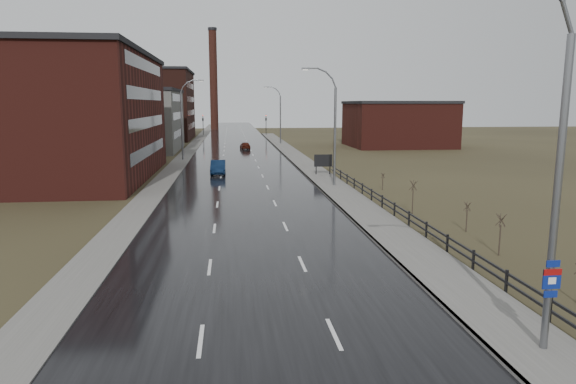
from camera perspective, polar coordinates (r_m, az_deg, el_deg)
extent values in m
cube|color=black|center=(72.95, -5.45, 3.47)|extent=(14.00, 300.00, 0.06)
cube|color=#595651|center=(49.14, 5.15, 0.49)|extent=(3.20, 180.00, 0.18)
cube|color=slate|center=(48.86, 3.41, 0.46)|extent=(0.16, 180.00, 0.18)
cube|color=#595651|center=(73.28, -11.88, 3.36)|extent=(2.40, 260.00, 0.12)
cube|color=#471914|center=(60.85, -25.65, 7.43)|extent=(22.00, 28.00, 13.00)
cube|color=black|center=(61.06, -26.12, 13.75)|extent=(22.44, 28.56, 0.50)
cube|color=black|center=(58.40, -15.14, 4.54)|extent=(0.06, 22.40, 1.20)
cube|color=black|center=(58.22, -15.27, 7.48)|extent=(0.06, 22.40, 1.20)
cube|color=black|center=(58.20, -15.41, 10.43)|extent=(0.06, 22.40, 1.20)
cube|color=black|center=(58.33, -15.54, 13.38)|extent=(0.06, 22.40, 1.20)
cube|color=slate|center=(92.11, -17.07, 7.49)|extent=(16.00, 20.00, 10.00)
cube|color=black|center=(92.09, -17.24, 10.75)|extent=(16.32, 20.40, 0.50)
cube|color=black|center=(91.08, -12.04, 6.42)|extent=(0.06, 16.00, 1.20)
cube|color=black|center=(90.96, -12.11, 8.31)|extent=(0.06, 16.00, 1.20)
cube|color=black|center=(90.95, -12.18, 10.20)|extent=(0.06, 16.00, 1.20)
cube|color=#331611|center=(122.47, -16.88, 9.13)|extent=(26.00, 24.00, 15.00)
cube|color=black|center=(122.69, -17.07, 12.75)|extent=(26.52, 24.48, 0.50)
cube|color=black|center=(120.94, -10.67, 7.24)|extent=(0.06, 19.20, 1.20)
cube|color=black|center=(120.85, -10.72, 8.67)|extent=(0.06, 19.20, 1.20)
cube|color=black|center=(120.84, -10.76, 10.09)|extent=(0.06, 19.20, 1.20)
cube|color=black|center=(120.90, -10.81, 11.51)|extent=(0.06, 19.20, 1.20)
cube|color=#471914|center=(99.69, 12.11, 7.27)|extent=(18.00, 16.00, 8.00)
cube|color=black|center=(99.61, 12.20, 9.71)|extent=(18.36, 16.32, 0.50)
cylinder|color=#331611|center=(162.73, -8.28, 12.15)|extent=(2.40, 2.40, 30.00)
cylinder|color=black|center=(164.11, -8.41, 17.49)|extent=(2.70, 2.70, 0.80)
cylinder|color=slate|center=(17.85, 27.66, -0.97)|extent=(0.24, 0.24, 10.00)
cylinder|color=slate|center=(17.67, 28.58, 16.70)|extent=(0.57, 0.14, 1.12)
cube|color=navy|center=(18.18, 27.38, -7.09)|extent=(0.45, 0.04, 0.22)
cube|color=navy|center=(18.32, 27.26, -8.59)|extent=(0.60, 0.04, 0.65)
cube|color=maroon|center=(18.25, 27.33, -7.91)|extent=(0.60, 0.04, 0.20)
cube|color=navy|center=(18.48, 27.14, -10.07)|extent=(0.45, 0.04, 0.22)
cube|color=silver|center=(18.32, 27.28, -8.76)|extent=(0.26, 0.02, 0.22)
cylinder|color=slate|center=(49.63, 5.23, 6.00)|extent=(0.24, 0.24, 9.50)
cylinder|color=slate|center=(49.53, 5.13, 11.96)|extent=(0.51, 0.14, 0.98)
cylinder|color=slate|center=(49.47, 4.59, 12.80)|extent=(0.81, 0.14, 0.81)
cylinder|color=slate|center=(49.36, 3.76, 13.37)|extent=(0.98, 0.14, 0.51)
cylinder|color=slate|center=(49.24, 2.77, 13.58)|extent=(1.01, 0.14, 0.14)
cube|color=slate|center=(49.13, 1.96, 13.54)|extent=(0.70, 0.28, 0.18)
cube|color=silver|center=(49.12, 1.96, 13.42)|extent=(0.50, 0.20, 0.04)
cylinder|color=slate|center=(74.89, -11.71, 7.10)|extent=(0.24, 0.24, 9.50)
cylinder|color=slate|center=(74.83, -11.72, 11.05)|extent=(0.51, 0.14, 0.98)
cylinder|color=slate|center=(74.81, -11.37, 11.60)|extent=(0.81, 0.14, 0.81)
cylinder|color=slate|center=(74.78, -10.83, 11.99)|extent=(0.98, 0.14, 0.51)
cylinder|color=slate|center=(74.73, -10.17, 12.14)|extent=(1.01, 0.14, 0.14)
cube|color=slate|center=(74.68, -9.63, 12.12)|extent=(0.70, 0.28, 0.18)
cube|color=silver|center=(74.68, -9.63, 12.04)|extent=(0.50, 0.20, 0.04)
cylinder|color=slate|center=(103.04, -0.85, 7.97)|extent=(0.24, 0.24, 9.50)
cylinder|color=slate|center=(102.99, -0.95, 10.84)|extent=(0.51, 0.14, 0.98)
cylinder|color=slate|center=(102.97, -1.22, 11.24)|extent=(0.81, 0.14, 0.81)
cylinder|color=slate|center=(102.92, -1.63, 11.50)|extent=(0.98, 0.14, 0.51)
cylinder|color=slate|center=(102.85, -2.10, 11.59)|extent=(1.01, 0.14, 0.14)
cube|color=slate|center=(102.80, -2.49, 11.56)|extent=(0.70, 0.28, 0.18)
cube|color=silver|center=(102.80, -2.49, 11.51)|extent=(0.50, 0.20, 0.04)
cube|color=black|center=(21.43, 27.08, -11.64)|extent=(0.10, 0.10, 1.10)
cube|color=black|center=(23.82, 23.09, -9.22)|extent=(0.10, 0.10, 1.10)
cube|color=black|center=(26.33, 19.89, -7.22)|extent=(0.10, 0.10, 1.10)
cube|color=black|center=(28.94, 17.27, -5.56)|extent=(0.10, 0.10, 1.10)
cube|color=black|center=(31.61, 15.11, -4.17)|extent=(0.10, 0.10, 1.10)
cube|color=black|center=(34.34, 13.29, -2.99)|extent=(0.10, 0.10, 1.10)
cube|color=black|center=(37.11, 11.74, -1.99)|extent=(0.10, 0.10, 1.10)
cube|color=black|center=(39.92, 10.42, -1.12)|extent=(0.10, 0.10, 1.10)
cube|color=black|center=(42.75, 9.26, -0.37)|extent=(0.10, 0.10, 1.10)
cube|color=black|center=(45.60, 8.26, 0.29)|extent=(0.10, 0.10, 1.10)
cube|color=black|center=(48.47, 7.37, 0.87)|extent=(0.10, 0.10, 1.10)
cube|color=black|center=(51.36, 6.58, 1.39)|extent=(0.10, 0.10, 1.10)
cube|color=black|center=(54.26, 5.87, 1.85)|extent=(0.10, 0.10, 1.10)
cube|color=black|center=(57.17, 5.24, 2.26)|extent=(0.10, 0.10, 1.10)
cube|color=black|center=(33.80, 13.60, -2.51)|extent=(0.08, 53.00, 0.10)
cube|color=black|center=(33.88, 13.57, -3.17)|extent=(0.08, 53.00, 0.10)
cylinder|color=#382D23|center=(29.55, 22.46, -4.97)|extent=(0.08, 0.08, 1.68)
cylinder|color=#382D23|center=(29.33, 22.69, -2.91)|extent=(0.04, 0.57, 0.66)
cylinder|color=#382D23|center=(29.36, 22.58, -2.89)|extent=(0.54, 0.22, 0.67)
cylinder|color=#382D23|center=(29.31, 22.50, -2.90)|extent=(0.32, 0.48, 0.68)
cylinder|color=#382D23|center=(29.26, 22.56, -2.93)|extent=(0.32, 0.48, 0.68)
cylinder|color=#382D23|center=(29.28, 22.67, -2.93)|extent=(0.54, 0.22, 0.67)
cylinder|color=#382D23|center=(34.26, 19.23, -3.04)|extent=(0.08, 0.08, 1.41)
cylinder|color=#382D23|center=(34.10, 19.39, -1.53)|extent=(0.04, 0.48, 0.56)
cylinder|color=#382D23|center=(34.13, 19.30, -1.52)|extent=(0.46, 0.19, 0.57)
cylinder|color=#382D23|center=(34.09, 19.23, -1.53)|extent=(0.28, 0.41, 0.58)
cylinder|color=#382D23|center=(34.04, 19.27, -1.54)|extent=(0.28, 0.41, 0.58)
cylinder|color=#382D23|center=(34.05, 19.37, -1.55)|extent=(0.46, 0.19, 0.57)
cylinder|color=#382D23|center=(38.54, 13.68, -1.06)|extent=(0.08, 0.08, 1.85)
cylinder|color=#382D23|center=(38.36, 13.83, 0.71)|extent=(0.04, 0.62, 0.73)
cylinder|color=#382D23|center=(38.39, 13.75, 0.72)|extent=(0.59, 0.23, 0.74)
cylinder|color=#382D23|center=(38.35, 13.68, 0.71)|extent=(0.35, 0.53, 0.75)
cylinder|color=#382D23|center=(38.30, 13.71, 0.70)|extent=(0.35, 0.53, 0.75)
cylinder|color=#382D23|center=(38.30, 13.80, 0.70)|extent=(0.59, 0.23, 0.74)
cylinder|color=#382D23|center=(48.86, 10.48, 0.91)|extent=(0.08, 0.08, 1.18)
cylinder|color=#382D23|center=(48.76, 10.56, 1.80)|extent=(0.04, 0.41, 0.48)
cylinder|color=#382D23|center=(48.80, 10.51, 1.81)|extent=(0.39, 0.16, 0.48)
cylinder|color=#382D23|center=(48.77, 10.45, 1.81)|extent=(0.24, 0.35, 0.49)
cylinder|color=#382D23|center=(48.71, 10.47, 1.80)|extent=(0.24, 0.35, 0.49)
cylinder|color=#382D23|center=(48.71, 10.54, 1.80)|extent=(0.39, 0.16, 0.48)
cube|color=black|center=(57.54, 3.14, 2.69)|extent=(0.10, 0.10, 1.80)
cube|color=black|center=(57.82, 4.68, 2.71)|extent=(0.10, 0.10, 1.80)
cube|color=silver|center=(57.53, 3.93, 3.51)|extent=(1.96, 0.08, 1.26)
cube|color=black|center=(57.48, 3.94, 3.51)|extent=(2.06, 0.04, 1.36)
cylinder|color=black|center=(132.79, -9.41, 7.32)|extent=(0.16, 0.16, 5.20)
imported|color=black|center=(132.72, -9.44, 8.25)|extent=(0.58, 2.73, 1.10)
sphere|color=#FF190C|center=(132.57, -9.45, 8.37)|extent=(0.18, 0.18, 0.18)
cylinder|color=black|center=(132.93, -2.45, 7.44)|extent=(0.16, 0.16, 5.20)
imported|color=black|center=(132.86, -2.46, 8.37)|extent=(0.58, 2.73, 1.10)
sphere|color=#FF190C|center=(132.71, -2.46, 8.50)|extent=(0.18, 0.18, 0.18)
imported|color=#0A1B36|center=(59.24, -7.77, 2.70)|extent=(1.68, 4.76, 1.57)
imported|color=#46150B|center=(91.36, -4.78, 5.14)|extent=(1.96, 3.98, 1.30)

